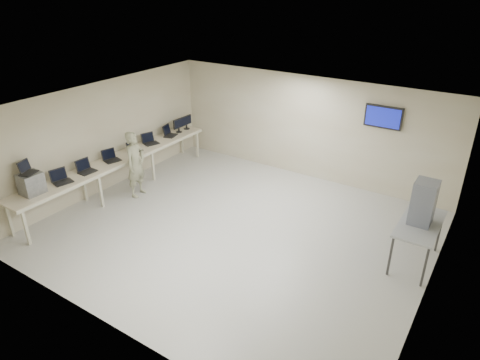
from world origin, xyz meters
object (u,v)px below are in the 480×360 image
Objects in this scene: soldier at (136,164)px; side_table at (420,226)px; workbench at (119,161)px; equipment_box at (31,183)px.

side_table is at bearing -91.58° from soldier.
side_table is at bearing 7.32° from workbench.
equipment_box is 0.27× the size of soldier.
workbench is 3.94× the size of side_table.
soldier is at bearing 5.25° from workbench.
side_table is at bearing 25.22° from equipment_box.
equipment_box is 0.31× the size of side_table.
side_table is (7.25, 3.26, -0.29)m from equipment_box.
equipment_box is (-0.06, -2.33, 0.31)m from workbench.
equipment_box is at bearing 156.20° from soldier.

